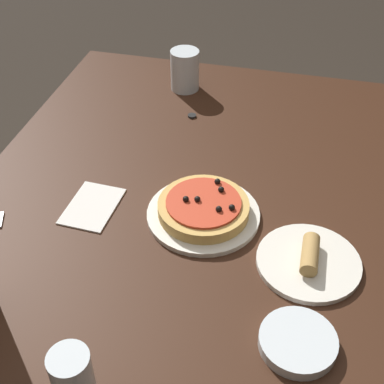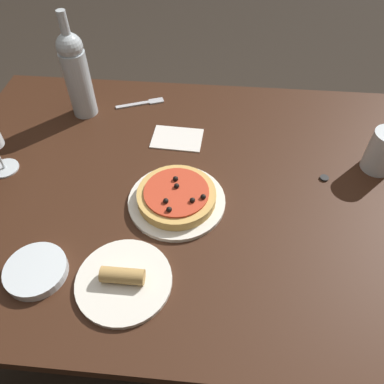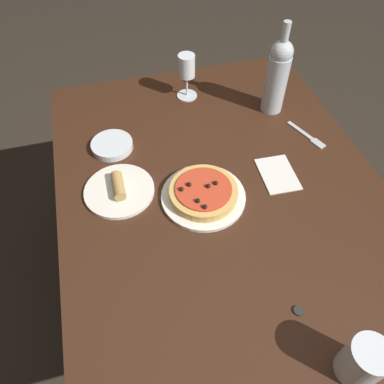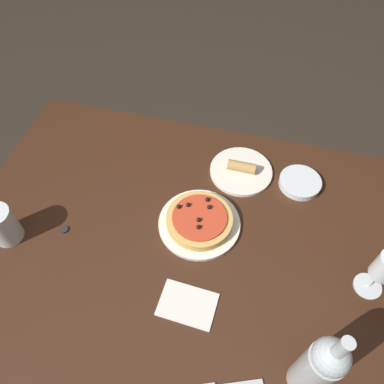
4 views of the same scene
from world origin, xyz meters
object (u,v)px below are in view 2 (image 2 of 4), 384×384
Objects in this scene: dining_table at (188,204)px; water_cup at (383,151)px; dinner_plate at (177,201)px; wine_bottle at (76,74)px; side_plate at (124,280)px; side_bowl at (36,271)px; bottle_cap at (324,178)px; fork at (143,103)px; pizza at (177,196)px.

water_cup is at bearing -167.63° from dining_table.
wine_bottle is (0.35, -0.37, 0.14)m from dinner_plate.
side_plate is (0.64, 0.42, -0.05)m from water_cup.
side_plate is (-0.20, 0.00, -0.00)m from side_bowl.
water_cup is 0.17m from bottle_cap.
side_plate is at bearing 33.48° from water_cup.
dining_table is 8.79× the size of fork.
wine_bottle reaches higher than bottle_cap.
fork is at bearing -18.92° from water_cup.
side_bowl reaches higher than dinner_plate.
pizza is at bearing 71.70° from dining_table.
dinner_plate is 0.52m from wine_bottle.
fork is (0.19, -0.36, 0.09)m from dining_table.
side_plate is at bearing 69.64° from pizza.
fork is at bearing -160.54° from wine_bottle.
pizza is at bearing 127.23° from dinner_plate.
wine_bottle reaches higher than fork.
fork is (0.17, -0.43, -0.00)m from dinner_plate.
bottle_cap is at bearing -171.45° from dining_table.
fork is 0.75× the size of side_plate.
dining_table is 0.56m from water_cup.
water_cup reaches higher than fork.
side_bowl is at bearing 27.60° from bottle_cap.
wine_bottle is at bearing -38.87° from dining_table.
wine_bottle reaches higher than side_plate.
dining_table is at bearing -83.84° from fork.
side_plate is at bearing -104.79° from fork.
pizza is 0.58m from water_cup.
dining_table is at bearing -109.91° from side_plate.
side_bowl is at bearing 39.23° from pizza.
fork is (-0.12, -0.67, -0.01)m from side_bowl.
dinner_plate is at bearing -90.15° from fork.
water_cup is 5.14× the size of bottle_cap.
dinner_plate reaches higher than fork.
dinner_plate is at bearing -110.31° from side_plate.
side_plate is (0.09, 0.24, -0.02)m from pizza.
side_bowl is at bearing -121.84° from fork.
side_bowl is at bearing 44.21° from dining_table.
side_bowl is at bearing 39.26° from dinner_plate.
pizza is 0.46m from fork.
bottle_cap is (-0.40, -0.12, -0.03)m from pizza.
bottle_cap is (-0.40, -0.12, -0.00)m from dinner_plate.
fork is 6.69× the size of bottle_cap.
wine_bottle is 2.37× the size of side_bowl.
dinner_plate is 1.19× the size of side_plate.
wine_bottle is 0.62m from side_bowl.
wine_bottle reaches higher than dining_table.
water_cup is (-0.55, -0.18, 0.06)m from dinner_plate.
dining_table is at bearing 141.13° from wine_bottle.
dining_table is 0.42m from fork.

